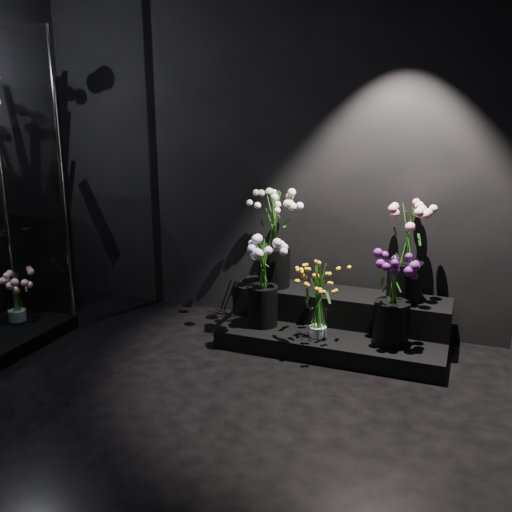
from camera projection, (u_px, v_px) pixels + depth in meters
The scene contains 9 objects.
floor at pixel (139, 435), 3.20m from camera, with size 4.00×4.00×0.00m, color black.
wall_back at pixel (263, 154), 4.64m from camera, with size 4.00×4.00×0.00m, color black.
display_riser at pixel (336, 323), 4.41m from camera, with size 1.67×0.74×0.37m.
bouquet_orange_bells at pixel (319, 300), 4.13m from camera, with size 0.30×0.30×0.55m.
bouquet_lilac at pixel (263, 277), 4.32m from camera, with size 0.36×0.36×0.67m.
bouquet_purple at pixel (393, 295), 3.99m from camera, with size 0.32×0.32×0.66m.
bouquet_cream_roses at pixel (275, 234), 4.50m from camera, with size 0.41×0.41×0.77m.
bouquet_pink_roses at pixel (407, 248), 4.17m from camera, with size 0.46×0.46×0.73m.
bouquet_case_base_pink at pixel (15, 294), 4.53m from camera, with size 0.36×0.36×0.41m.
Camera 1 is at (1.62, -2.40, 1.82)m, focal length 40.00 mm.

